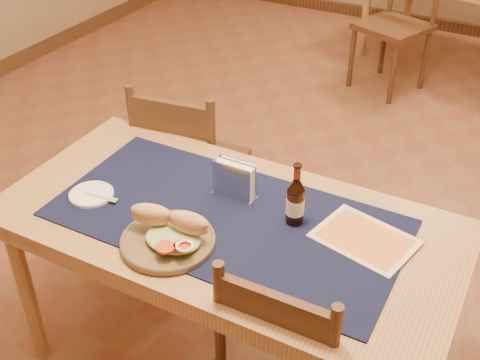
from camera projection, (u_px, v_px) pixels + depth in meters
The scene contains 11 objects.
main_table at pixel (227, 237), 2.11m from camera, with size 1.60×0.80×0.75m.
placemat at pixel (226, 218), 2.07m from camera, with size 1.20×0.60×0.01m, color #0E1634.
baseboard at pixel (305, 241), 3.05m from camera, with size 6.00×7.00×0.10m.
chair_main_far at pixel (189, 166), 2.82m from camera, with size 0.48×0.48×0.94m.
chair_back_near at pixel (397, 22), 4.37m from camera, with size 0.58×0.58×0.97m.
sandwich_plate at pixel (170, 235), 1.93m from camera, with size 0.31×0.31×0.12m.
side_plate at pixel (91, 194), 2.16m from camera, with size 0.16×0.16×0.01m.
fork at pixel (104, 197), 2.14m from camera, with size 0.13×0.03×0.00m.
beer_bottle at pixel (295, 201), 1.99m from camera, with size 0.06×0.06×0.23m.
napkin_holder at pixel (234, 180), 2.13m from camera, with size 0.16×0.06×0.14m.
menu_card at pixel (365, 239), 1.96m from camera, with size 0.35×0.29×0.01m.
Camera 1 is at (0.81, -2.21, 2.03)m, focal length 45.00 mm.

